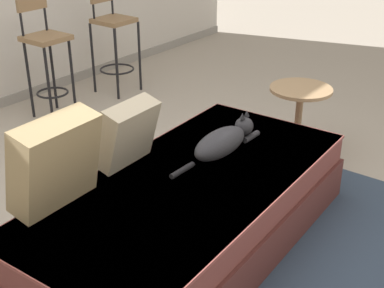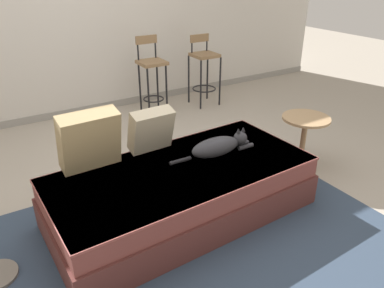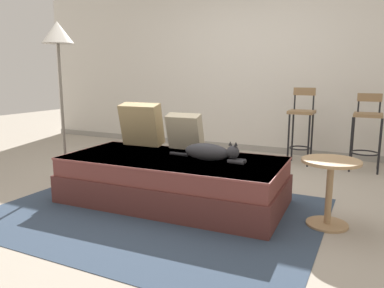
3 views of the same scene
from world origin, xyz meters
The scene contains 12 objects.
ground_plane centered at (0.00, 0.00, 0.00)m, with size 16.00×16.00×0.00m, color #A89E8E.
wall_back_panel centered at (0.00, 2.25, 1.30)m, with size 8.00×0.10×2.60m, color silver.
wall_baseboard_trim centered at (0.00, 2.20, 0.04)m, with size 8.00×0.02×0.09m, color gray.
area_rug centered at (0.00, -0.70, 0.00)m, with size 2.71×2.06×0.01m, color #334256.
couch centered at (0.00, -0.40, 0.22)m, with size 2.05×1.03×0.42m.
throw_pillow_corner centered at (-0.57, -0.04, 0.65)m, with size 0.44×0.26×0.45m.
throw_pillow_middle centered at (-0.06, -0.02, 0.61)m, with size 0.35×0.23×0.37m.
cat centered at (0.36, -0.36, 0.50)m, with size 0.74×0.18×0.19m.
bar_stool_near_window centered at (0.77, 1.68, 0.57)m, with size 0.32×0.32×0.99m.
bar_stool_by_doorway centered at (1.55, 1.68, 0.54)m, with size 0.34×0.34×0.94m.
side_table centered at (1.35, -0.35, 0.34)m, with size 0.44×0.44×0.53m.
floor_lamp centered at (-1.36, -0.35, 1.43)m, with size 0.32×0.32×1.70m.
Camera 3 is at (1.63, -3.30, 1.17)m, focal length 35.00 mm.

